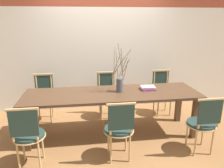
# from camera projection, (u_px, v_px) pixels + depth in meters

# --- Properties ---
(ground_plane) EXTENTS (16.00, 16.00, 0.00)m
(ground_plane) POSITION_uv_depth(u_px,v_px,m) (112.00, 133.00, 3.79)
(ground_plane) COLOR olive
(wall_rear) EXTENTS (12.00, 0.06, 3.20)m
(wall_rear) POSITION_uv_depth(u_px,v_px,m) (104.00, 34.00, 4.52)
(wall_rear) COLOR silver
(wall_rear) RESTS_ON ground_plane
(dining_table) EXTENTS (2.86, 0.84, 0.74)m
(dining_table) POSITION_uv_depth(u_px,v_px,m) (112.00, 98.00, 3.60)
(dining_table) COLOR #4C3321
(dining_table) RESTS_ON ground_plane
(chair_near_leftend) EXTENTS (0.42, 0.42, 0.90)m
(chair_near_leftend) POSITION_uv_depth(u_px,v_px,m) (28.00, 134.00, 2.80)
(chair_near_leftend) COLOR #233833
(chair_near_leftend) RESTS_ON ground_plane
(chair_near_left) EXTENTS (0.42, 0.42, 0.90)m
(chair_near_left) POSITION_uv_depth(u_px,v_px,m) (119.00, 127.00, 2.95)
(chair_near_left) COLOR #233833
(chair_near_left) RESTS_ON ground_plane
(chair_near_center) EXTENTS (0.42, 0.42, 0.90)m
(chair_near_center) POSITION_uv_depth(u_px,v_px,m) (203.00, 122.00, 3.12)
(chair_near_center) COLOR #233833
(chair_near_center) RESTS_ON ground_plane
(chair_far_leftend) EXTENTS (0.42, 0.42, 0.90)m
(chair_far_leftend) POSITION_uv_depth(u_px,v_px,m) (44.00, 96.00, 4.17)
(chair_far_leftend) COLOR #233833
(chair_far_leftend) RESTS_ON ground_plane
(chair_far_left) EXTENTS (0.42, 0.42, 0.90)m
(chair_far_left) POSITION_uv_depth(u_px,v_px,m) (107.00, 93.00, 4.33)
(chair_far_left) COLOR #233833
(chair_far_left) RESTS_ON ground_plane
(chair_far_center) EXTENTS (0.42, 0.42, 0.90)m
(chair_far_center) POSITION_uv_depth(u_px,v_px,m) (162.00, 90.00, 4.48)
(chair_far_center) COLOR #233833
(chair_far_center) RESTS_ON ground_plane
(vase_centerpiece) EXTENTS (0.35, 0.30, 0.80)m
(vase_centerpiece) POSITION_uv_depth(u_px,v_px,m) (120.00, 83.00, 3.59)
(vase_centerpiece) COLOR #4C5156
(vase_centerpiece) RESTS_ON dining_table
(book_stack) EXTENTS (0.25, 0.21, 0.06)m
(book_stack) POSITION_uv_depth(u_px,v_px,m) (148.00, 88.00, 3.74)
(book_stack) COLOR #842D8C
(book_stack) RESTS_ON dining_table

